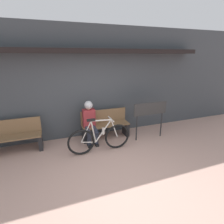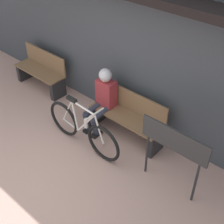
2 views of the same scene
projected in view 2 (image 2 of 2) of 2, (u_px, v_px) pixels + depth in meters
The scene contains 7 objects.
ground_plane at pixel (34, 184), 4.80m from camera, with size 24.00×24.00×0.00m, color tan.
storefront_wall at pixel (130, 37), 5.13m from camera, with size 12.00×0.56×3.20m.
park_bench_near at pixel (128, 118), 5.50m from camera, with size 1.40×0.42×0.84m.
bicycle at pixel (83, 129), 5.27m from camera, with size 1.64×0.40×0.92m.
person_seated at pixel (103, 96), 5.51m from camera, with size 0.34×0.61×1.19m.
park_bench_far at pixel (41, 72), 6.76m from camera, with size 1.26×0.42×0.84m.
signboard at pixel (174, 145), 4.28m from camera, with size 1.05×0.04×1.11m.
Camera 2 is at (2.96, -1.55, 3.82)m, focal length 50.00 mm.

